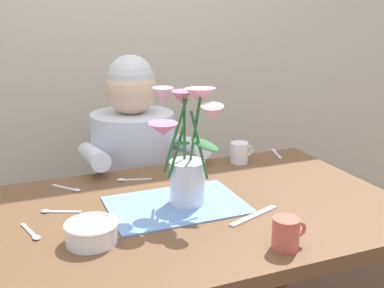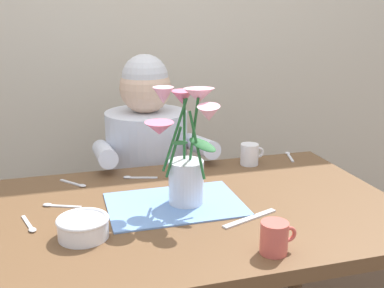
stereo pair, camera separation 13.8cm
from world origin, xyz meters
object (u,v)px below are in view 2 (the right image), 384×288
(flower_vase, at_px, (185,150))
(coffee_cup, at_px, (250,154))
(ceramic_bowl, at_px, (83,227))
(seated_person, at_px, (148,188))
(dinner_knife, at_px, (250,218))
(ceramic_mug, at_px, (275,238))

(flower_vase, height_order, coffee_cup, flower_vase)
(ceramic_bowl, bearing_deg, seated_person, 67.22)
(flower_vase, distance_m, ceramic_bowl, 0.36)
(seated_person, bearing_deg, dinner_knife, -81.57)
(ceramic_bowl, distance_m, dinner_knife, 0.46)
(dinner_knife, distance_m, coffee_cup, 0.48)
(ceramic_bowl, bearing_deg, dinner_knife, -2.63)
(seated_person, height_order, flower_vase, seated_person)
(ceramic_bowl, height_order, ceramic_mug, ceramic_mug)
(seated_person, height_order, ceramic_bowl, seated_person)
(dinner_knife, relative_size, coffee_cup, 2.04)
(ceramic_bowl, height_order, dinner_knife, ceramic_bowl)
(ceramic_mug, bearing_deg, ceramic_bowl, 154.66)
(ceramic_bowl, xyz_separation_m, coffee_cup, (0.64, 0.42, 0.01))
(flower_vase, xyz_separation_m, ceramic_mug, (0.13, -0.34, -0.13))
(dinner_knife, bearing_deg, coffee_cup, 46.64)
(coffee_cup, height_order, ceramic_mug, same)
(dinner_knife, distance_m, ceramic_mug, 0.19)
(flower_vase, bearing_deg, coffee_cup, 41.36)
(flower_vase, bearing_deg, ceramic_bowl, -157.31)
(dinner_knife, height_order, coffee_cup, coffee_cup)
(ceramic_mug, bearing_deg, flower_vase, 111.24)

